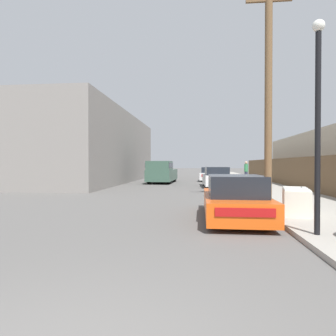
{
  "coord_description": "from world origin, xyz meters",
  "views": [
    {
      "loc": [
        1.06,
        -1.97,
        1.65
      ],
      "look_at": [
        -0.05,
        8.75,
        1.5
      ],
      "focal_mm": 32.0,
      "sensor_mm": 36.0,
      "label": 1
    }
  ],
  "objects": [
    {
      "name": "car_parked_mid",
      "position": [
        2.32,
        19.69,
        0.66
      ],
      "size": [
        1.95,
        4.26,
        1.42
      ],
      "rotation": [
        0.0,
        0.0,
        0.04
      ],
      "color": "silver",
      "rests_on": "ground"
    },
    {
      "name": "discarded_fridge",
      "position": [
        4.03,
        7.55,
        0.51
      ],
      "size": [
        1.1,
        1.84,
        0.81
      ],
      "rotation": [
        0.0,
        0.0,
        -0.23
      ],
      "color": "silver",
      "rests_on": "sidewalk_curb"
    },
    {
      "name": "utility_pole",
      "position": [
        3.83,
        10.37,
        4.71
      ],
      "size": [
        1.8,
        0.29,
        8.94
      ],
      "color": "brown",
      "rests_on": "sidewalk_curb"
    },
    {
      "name": "street_lamp",
      "position": [
        3.61,
        4.77,
        2.81
      ],
      "size": [
        0.26,
        0.26,
        4.62
      ],
      "color": "black",
      "rests_on": "sidewalk_curb"
    },
    {
      "name": "building_left_block",
      "position": [
        -8.54,
        24.92,
        3.08
      ],
      "size": [
        7.0,
        21.63,
        6.15
      ],
      "primitive_type": "cube",
      "color": "gray",
      "rests_on": "ground"
    },
    {
      "name": "parked_sports_car_red",
      "position": [
        2.13,
        7.13,
        0.59
      ],
      "size": [
        1.79,
        4.48,
        1.32
      ],
      "rotation": [
        0.0,
        0.0,
        -0.01
      ],
      "color": "#E05114",
      "rests_on": "ground"
    },
    {
      "name": "wooden_fence",
      "position": [
        7.25,
        17.24,
        1.09
      ],
      "size": [
        0.08,
        37.36,
        1.94
      ],
      "primitive_type": "cube",
      "color": "brown",
      "rests_on": "sidewalk_curb"
    },
    {
      "name": "car_parked_far",
      "position": [
        2.15,
        27.28,
        0.62
      ],
      "size": [
        2.06,
        4.78,
        1.32
      ],
      "rotation": [
        0.0,
        0.0,
        -0.07
      ],
      "color": "silver",
      "rests_on": "ground"
    },
    {
      "name": "sidewalk_curb",
      "position": [
        5.3,
        23.5,
        0.06
      ],
      "size": [
        4.2,
        63.0,
        0.12
      ],
      "primitive_type": "cube",
      "color": "#9E998E",
      "rests_on": "ground"
    },
    {
      "name": "pedestrian",
      "position": [
        5.29,
        25.41,
        1.03
      ],
      "size": [
        0.34,
        0.34,
        1.75
      ],
      "color": "#282D42",
      "rests_on": "sidewalk_curb"
    },
    {
      "name": "pickup_truck",
      "position": [
        -2.11,
        23.45,
        0.94
      ],
      "size": [
        2.22,
        5.61,
        1.88
      ],
      "rotation": [
        0.0,
        0.0,
        3.1
      ],
      "color": "#385647",
      "rests_on": "ground"
    }
  ]
}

